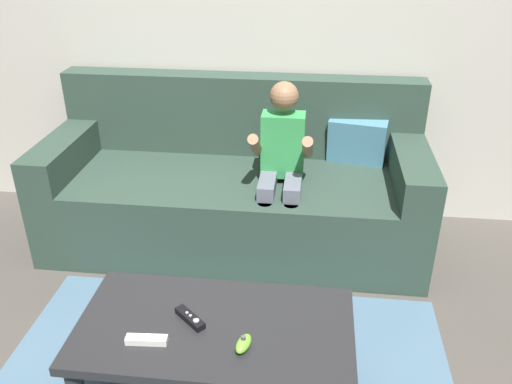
% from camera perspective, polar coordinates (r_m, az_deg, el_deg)
% --- Properties ---
extents(wall_back, '(4.01, 0.05, 2.50)m').
position_cam_1_polar(wall_back, '(3.05, 0.79, 19.74)').
color(wall_back, beige).
rests_on(wall_back, ground).
extents(couch, '(2.02, 0.80, 0.87)m').
position_cam_1_polar(couch, '(2.97, -2.04, 0.33)').
color(couch, '#2D4238').
rests_on(couch, ground).
extents(person_seated_on_couch, '(0.31, 0.38, 0.95)m').
position_cam_1_polar(person_seated_on_couch, '(2.68, 2.72, 2.89)').
color(person_seated_on_couch, slate).
rests_on(person_seated_on_couch, ground).
extents(coffee_table, '(0.97, 0.52, 0.38)m').
position_cam_1_polar(coffee_table, '(1.98, -4.47, -15.24)').
color(coffee_table, '#232326').
rests_on(coffee_table, ground).
extents(game_remote_black_near_edge, '(0.13, 0.12, 0.03)m').
position_cam_1_polar(game_remote_black_near_edge, '(1.95, -7.04, -13.20)').
color(game_remote_black_near_edge, black).
rests_on(game_remote_black_near_edge, coffee_table).
extents(nunchuk_lime, '(0.07, 0.10, 0.05)m').
position_cam_1_polar(nunchuk_lime, '(1.83, -1.34, -15.87)').
color(nunchuk_lime, '#72C638').
rests_on(nunchuk_lime, coffee_table).
extents(game_remote_white_far_corner, '(0.14, 0.05, 0.03)m').
position_cam_1_polar(game_remote_white_far_corner, '(1.89, -11.61, -15.18)').
color(game_remote_white_far_corner, white).
rests_on(game_remote_white_far_corner, coffee_table).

